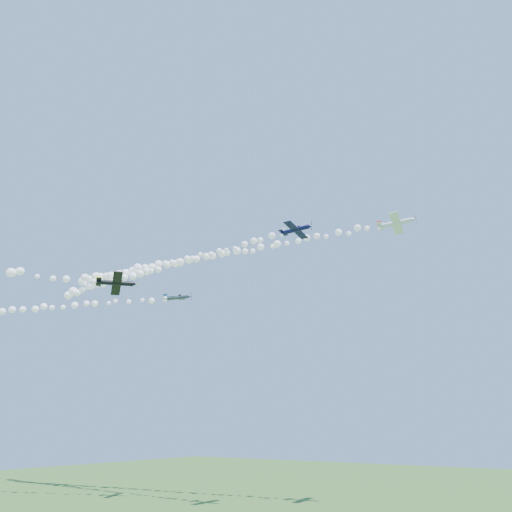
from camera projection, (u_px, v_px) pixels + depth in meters
The scene contains 7 objects.
plane_white at pixel (396, 223), 88.55m from camera, with size 8.15×8.57×2.19m.
smoke_trail_white at pixel (208, 257), 105.23m from camera, with size 83.49×16.69×3.34m, color white, non-canonical shape.
plane_navy at pixel (296, 230), 85.88m from camera, with size 7.35×7.63×2.39m.
smoke_trail_navy at pixel (155, 269), 106.46m from camera, with size 75.62×3.08×2.88m, color white, non-canonical shape.
plane_grey at pixel (177, 298), 95.24m from camera, with size 6.75×7.05×1.93m.
smoke_trail_grey at pixel (13, 311), 104.11m from camera, with size 76.79×30.20×3.11m, color white, non-canonical shape.
plane_black at pixel (117, 283), 67.00m from camera, with size 5.97×5.83×2.11m.
Camera 1 is at (44.52, -71.29, 13.80)m, focal length 30.00 mm.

